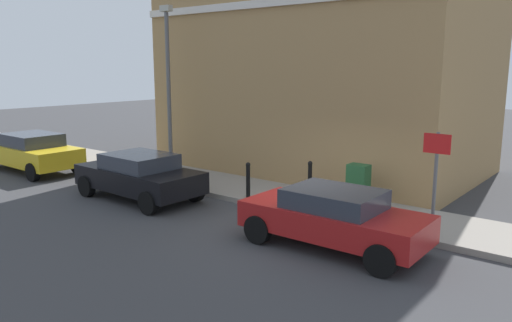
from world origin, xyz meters
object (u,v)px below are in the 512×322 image
Objects in this scene: car_red at (334,217)px; street_sign at (436,168)px; lamppost at (168,83)px; bollard_far_kerb at (248,179)px; car_black at (139,175)px; utility_cabinet at (358,187)px; bollard_near_cabinet at (310,177)px; car_yellow at (31,151)px.

car_red is 1.75× the size of street_sign.
bollard_far_kerb is at bearing -102.95° from lamppost.
car_red is 3.86× the size of bollard_far_kerb.
car_black is at bearing 120.88° from bollard_far_kerb.
utility_cabinet is 3.09m from bollard_far_kerb.
car_black is 3.90× the size of bollard_near_cabinet.
car_black is 3.90× the size of bollard_far_kerb.
bollard_near_cabinet is at bearing -164.47° from car_yellow.
car_red is 3.79m from bollard_near_cabinet.
bollard_far_kerb is at bearing -24.22° from car_red.
car_yellow is 5.98m from lamppost.
car_yellow reaches higher than utility_cabinet.
street_sign is at bearing -104.70° from bollard_near_cabinet.
car_yellow is 1.93× the size of street_sign.
bollard_near_cabinet is 0.18× the size of lamppost.
car_red is at bearing -178.87° from car_black.
bollard_near_cabinet is at bearing 75.30° from street_sign.
utility_cabinet is at bearing -67.81° from bollard_far_kerb.
utility_cabinet is at bearing 68.30° from street_sign.
car_yellow is 0.78× the size of lamppost.
utility_cabinet is (2.79, 0.86, -0.01)m from car_red.
street_sign is (1.88, -14.29, 0.91)m from car_yellow.
lamppost is at bearing 92.60° from bollard_near_cabinet.
car_black is at bearing 103.38° from street_sign.
bollard_far_kerb is (1.65, -9.10, -0.04)m from car_yellow.
car_black is 6.30m from utility_cabinet.
car_black is 3.53× the size of utility_cabinet.
bollard_far_kerb is at bearing 92.60° from street_sign.
utility_cabinet is 2.70m from street_sign.
lamppost is (-0.16, 7.24, 2.62)m from utility_cabinet.
car_yellow is 14.44m from street_sign.
car_yellow reaches higher than bollard_near_cabinet.
street_sign reaches higher than bollard_near_cabinet.
car_yellow is 9.24m from bollard_far_kerb.
bollard_far_kerb is (-1.27, 1.27, 0.00)m from bollard_near_cabinet.
car_black is at bearing 179.72° from car_yellow.
utility_cabinet is 1.11× the size of bollard_far_kerb.
car_red is at bearing -108.00° from lamppost.
utility_cabinet is 0.20× the size of lamppost.
car_red is 2.56m from street_sign.
car_yellow reaches higher than bollard_far_kerb.
car_black is 8.24m from street_sign.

